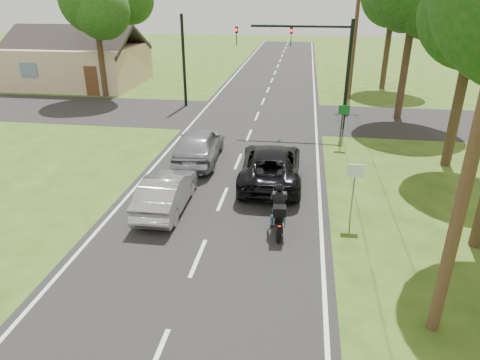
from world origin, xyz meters
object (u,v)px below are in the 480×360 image
at_px(traffic_signal, 315,55).
at_px(sign_white, 355,179).
at_px(dark_suv, 271,165).
at_px(sign_green, 343,116).
at_px(motorcycle_rider, 279,213).
at_px(silver_suv, 199,144).
at_px(utility_pole_far, 356,26).
at_px(silver_sedan, 166,192).

bearing_deg(traffic_signal, sign_white, -82.95).
bearing_deg(dark_suv, sign_green, -124.98).
relative_size(motorcycle_rider, traffic_signal, 0.31).
height_order(dark_suv, traffic_signal, traffic_signal).
bearing_deg(silver_suv, traffic_signal, -133.00).
bearing_deg(silver_suv, utility_pole_far, -122.63).
height_order(motorcycle_rider, utility_pole_far, utility_pole_far).
distance_m(silver_sedan, traffic_signal, 12.70).
distance_m(traffic_signal, sign_white, 11.39).
bearing_deg(sign_white, traffic_signal, 97.05).
distance_m(motorcycle_rider, sign_green, 9.49).
bearing_deg(dark_suv, traffic_signal, -103.93).
xyz_separation_m(traffic_signal, sign_white, (1.36, -11.02, -2.54)).
xyz_separation_m(sign_white, sign_green, (0.20, 8.00, 0.00)).
distance_m(traffic_signal, sign_green, 4.24).
bearing_deg(silver_suv, motorcycle_rider, 121.63).
bearing_deg(silver_sedan, utility_pole_far, -113.84).
height_order(dark_suv, sign_green, sign_green).
distance_m(utility_pole_far, sign_white, 19.39).
height_order(silver_suv, utility_pole_far, utility_pole_far).
bearing_deg(motorcycle_rider, silver_suv, 119.26).
relative_size(silver_suv, sign_green, 2.22).
distance_m(silver_suv, sign_green, 7.47).
xyz_separation_m(silver_sedan, sign_white, (6.57, 0.04, 0.92)).
bearing_deg(dark_suv, motorcycle_rider, 96.07).
xyz_separation_m(silver_suv, sign_green, (6.73, 3.16, 0.78)).
height_order(silver_sedan, silver_suv, silver_suv).
height_order(dark_suv, silver_suv, silver_suv).
bearing_deg(utility_pole_far, traffic_signal, -109.68).
distance_m(dark_suv, sign_green, 6.02).
height_order(dark_suv, utility_pole_far, utility_pole_far).
height_order(silver_suv, sign_white, sign_white).
height_order(traffic_signal, sign_green, traffic_signal).
distance_m(silver_sedan, silver_suv, 4.88).
height_order(silver_suv, sign_green, sign_green).
bearing_deg(traffic_signal, motorcycle_rider, -95.04).
height_order(silver_sedan, traffic_signal, traffic_signal).
relative_size(dark_suv, silver_suv, 1.11).
relative_size(silver_sedan, traffic_signal, 0.63).
xyz_separation_m(silver_suv, traffic_signal, (5.16, 6.18, 3.32)).
bearing_deg(silver_sedan, dark_suv, -140.46).
distance_m(sign_white, sign_green, 8.00).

